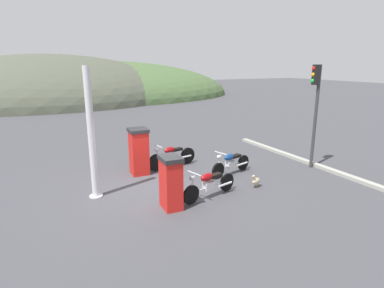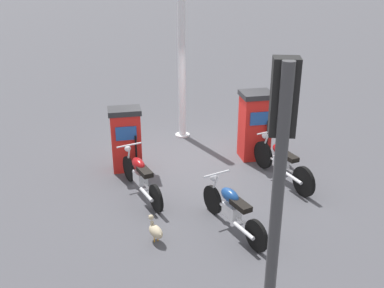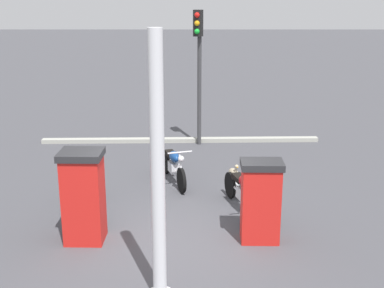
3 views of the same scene
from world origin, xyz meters
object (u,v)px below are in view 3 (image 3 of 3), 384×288
at_px(motorcycle_far_pump, 90,190).
at_px(roadside_traffic_light, 199,55).
at_px(motorcycle_near_pump, 244,191).
at_px(canopy_support_pole, 158,177).
at_px(wandering_duck, 234,172).
at_px(fuel_pump_far, 83,196).
at_px(fuel_pump_near, 261,201).
at_px(motorcycle_extra, 174,165).

relative_size(motorcycle_far_pump, roadside_traffic_light, 0.54).
xyz_separation_m(motorcycle_near_pump, motorcycle_far_pump, (0.05, 3.14, 0.01)).
bearing_deg(roadside_traffic_light, motorcycle_far_pump, 154.82).
bearing_deg(motorcycle_near_pump, canopy_support_pole, 153.77).
relative_size(motorcycle_near_pump, canopy_support_pole, 0.52).
bearing_deg(wandering_duck, roadside_traffic_light, 14.48).
xyz_separation_m(wandering_duck, roadside_traffic_light, (3.12, 0.81, 2.43)).
height_order(wandering_duck, roadside_traffic_light, roadside_traffic_light).
bearing_deg(fuel_pump_far, canopy_support_pole, -140.92).
distance_m(fuel_pump_near, motorcycle_extra, 3.42).
height_order(motorcycle_near_pump, canopy_support_pole, canopy_support_pole).
distance_m(fuel_pump_far, motorcycle_extra, 3.35).
distance_m(motorcycle_near_pump, canopy_support_pole, 3.71).
relative_size(fuel_pump_far, motorcycle_near_pump, 0.84).
bearing_deg(motorcycle_extra, fuel_pump_far, 153.39).
distance_m(fuel_pump_near, wandering_duck, 3.11).
bearing_deg(motorcycle_extra, roadside_traffic_light, -10.92).
distance_m(fuel_pump_far, roadside_traffic_light, 6.77).
height_order(motorcycle_extra, canopy_support_pole, canopy_support_pole).
height_order(motorcycle_far_pump, canopy_support_pole, canopy_support_pole).
bearing_deg(wandering_duck, fuel_pump_near, -175.71).
bearing_deg(fuel_pump_far, motorcycle_far_pump, 7.19).
distance_m(motorcycle_near_pump, roadside_traffic_light, 5.43).
distance_m(fuel_pump_near, fuel_pump_far, 3.14).
relative_size(fuel_pump_near, motorcycle_near_pump, 0.75).
height_order(fuel_pump_near, fuel_pump_far, fuel_pump_far).
height_order(fuel_pump_far, roadside_traffic_light, roadside_traffic_light).
bearing_deg(roadside_traffic_light, fuel_pump_far, 161.16).
relative_size(wandering_duck, canopy_support_pole, 0.12).
bearing_deg(motorcycle_far_pump, roadside_traffic_light, -25.18).
bearing_deg(canopy_support_pole, fuel_pump_near, -43.31).
bearing_deg(fuel_pump_near, roadside_traffic_light, 9.51).
bearing_deg(fuel_pump_far, roadside_traffic_light, -18.84).
bearing_deg(motorcycle_far_pump, fuel_pump_far, -172.81).
bearing_deg(motorcycle_extra, motorcycle_far_pump, 134.65).
bearing_deg(roadside_traffic_light, motorcycle_extra, 169.08).
height_order(fuel_pump_far, motorcycle_near_pump, fuel_pump_far).
bearing_deg(motorcycle_extra, canopy_support_pole, 179.58).
distance_m(fuel_pump_near, roadside_traffic_light, 6.54).
xyz_separation_m(motorcycle_far_pump, motorcycle_extra, (1.64, -1.66, -0.01)).
distance_m(motorcycle_far_pump, motorcycle_extra, 2.33).
bearing_deg(fuel_pump_far, motorcycle_extra, -26.61).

